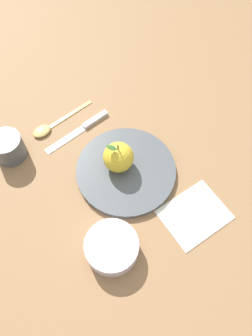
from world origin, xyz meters
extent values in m
plane|color=olive|center=(0.00, 0.00, 0.00)|extent=(2.40, 2.40, 0.00)
cylinder|color=#4C5156|center=(-0.01, 0.03, 0.01)|extent=(0.24, 0.24, 0.01)
torus|color=#4C5156|center=(-0.01, 0.03, 0.01)|extent=(0.24, 0.24, 0.01)
sphere|color=gold|center=(0.00, 0.01, 0.05)|extent=(0.07, 0.07, 0.07)
cylinder|color=#4C3319|center=(0.00, 0.01, 0.09)|extent=(0.00, 0.00, 0.02)
ellipsoid|color=#386628|center=(0.01, 0.01, 0.10)|extent=(0.03, 0.02, 0.01)
cylinder|color=silver|center=(0.05, 0.21, 0.02)|extent=(0.11, 0.11, 0.04)
torus|color=silver|center=(0.05, 0.21, 0.04)|extent=(0.11, 0.11, 0.01)
cylinder|color=#AB9FAF|center=(0.05, 0.21, 0.04)|extent=(0.09, 0.09, 0.01)
cylinder|color=#4C5156|center=(0.25, -0.07, 0.03)|extent=(0.08, 0.08, 0.06)
torus|color=#4C5156|center=(0.25, -0.07, 0.06)|extent=(0.08, 0.08, 0.01)
cylinder|color=#35393C|center=(0.25, -0.07, 0.06)|extent=(0.06, 0.06, 0.01)
cube|color=silver|center=(0.12, -0.09, 0.00)|extent=(0.11, 0.07, 0.00)
cube|color=silver|center=(0.04, -0.14, 0.01)|extent=(0.07, 0.05, 0.01)
ellipsoid|color=#D8B766|center=(0.17, -0.12, 0.01)|extent=(0.06, 0.05, 0.01)
cube|color=#D8B766|center=(0.10, -0.17, 0.00)|extent=(0.12, 0.07, 0.01)
cube|color=silver|center=(-0.15, 0.16, 0.00)|extent=(0.17, 0.16, 0.00)
camera|label=1|loc=(0.05, 0.39, 0.70)|focal=35.22mm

